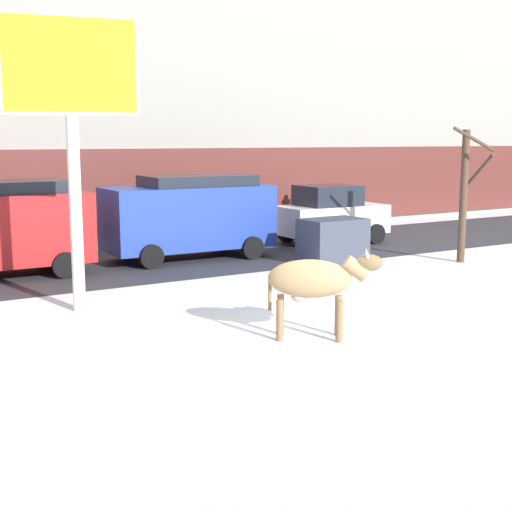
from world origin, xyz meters
TOP-DOWN VIEW (x-y plane):
  - ground_plane at (0.00, 0.00)m, footprint 120.00×120.00m
  - road_strip at (0.00, 8.03)m, footprint 60.00×5.60m
  - building_facade at (0.00, 15.04)m, footprint 44.00×6.10m
  - cow_tan at (-0.27, -0.30)m, footprint 1.79×1.42m
  - billboard at (-3.05, 3.60)m, footprint 2.51×0.69m
  - car_blue_van at (1.44, 7.97)m, footprint 4.64×2.20m
  - car_white_hatchback at (6.59, 8.32)m, footprint 3.54×1.98m
  - pedestrian_near_billboard at (7.47, 11.00)m, footprint 0.36×0.24m
  - pedestrian_by_cars at (4.88, 11.00)m, footprint 0.36×0.24m
  - bare_tree_right_lot at (7.53, 3.64)m, footprint 1.36×1.23m
  - dumpster at (4.45, 5.37)m, footprint 1.72×1.12m

SIDE VIEW (x-z plane):
  - ground_plane at x=0.00m, z-range 0.00..0.00m
  - road_strip at x=0.00m, z-range 0.00..0.01m
  - dumpster at x=4.45m, z-range 0.00..1.20m
  - pedestrian_near_billboard at x=7.47m, z-range 0.01..1.74m
  - pedestrian_by_cars at x=4.88m, z-range 0.01..1.74m
  - car_white_hatchback at x=6.59m, z-range 0.00..1.86m
  - cow_tan at x=-0.27m, z-range 0.22..1.76m
  - car_blue_van at x=1.44m, z-range 0.08..2.40m
  - bare_tree_right_lot at x=7.53m, z-range 0.10..3.73m
  - billboard at x=-3.05m, z-range 1.53..7.09m
  - building_facade at x=0.00m, z-range -0.02..12.98m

